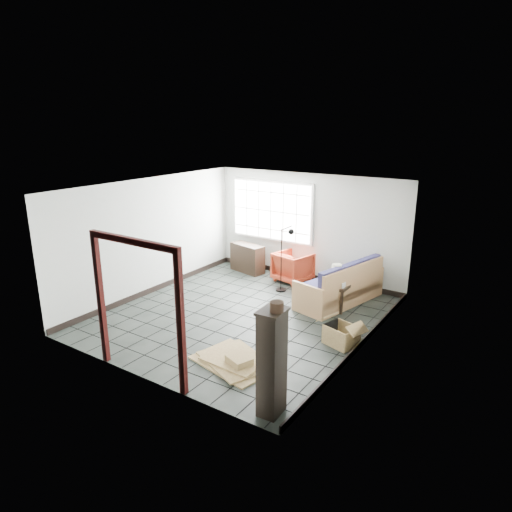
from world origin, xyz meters
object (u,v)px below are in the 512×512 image
Objects in this scene: futon_sofa at (342,288)px; side_table at (337,289)px; tall_shelf at (272,362)px; armchair at (293,265)px.

futon_sofa is 4.17× the size of side_table.
futon_sofa is 4.21m from tall_shelf.
side_table is (1.59, -1.00, 0.05)m from armchair.
armchair is 1.47× the size of side_table.
armchair is (-1.55, 0.64, 0.06)m from futon_sofa.
tall_shelf is at bearing -65.88° from futon_sofa.
side_table is at bearing -69.72° from futon_sofa.
armchair is at bearing 112.68° from tall_shelf.
armchair is 5.30m from tall_shelf.
tall_shelf reaches higher than futon_sofa.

